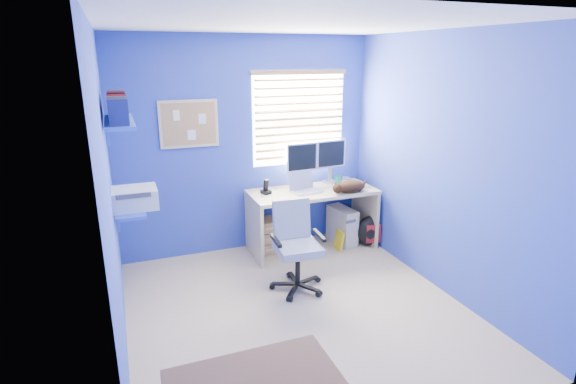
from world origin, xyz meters
name	(u,v)px	position (x,y,z in m)	size (l,w,h in m)	color
floor	(298,311)	(0.00, 0.00, 0.00)	(3.00, 3.20, 0.00)	tan
ceiling	(300,24)	(0.00, 0.00, 2.50)	(3.00, 3.20, 0.00)	white
wall_back	(247,147)	(0.00, 1.60, 1.25)	(3.00, 0.01, 2.50)	#3946A9
wall_front	(415,257)	(0.00, -1.60, 1.25)	(3.00, 0.01, 2.50)	#3946A9
wall_left	(110,201)	(-1.50, 0.00, 1.25)	(0.01, 3.20, 2.50)	#3946A9
wall_right	(443,166)	(1.50, 0.00, 1.25)	(0.01, 3.20, 2.50)	#3946A9
desk	(312,220)	(0.69, 1.26, 0.37)	(1.50, 0.65, 0.74)	#CBB98C
laptop	(306,183)	(0.59, 1.21, 0.85)	(0.33, 0.26, 0.22)	silver
monitor_left	(301,165)	(0.62, 1.44, 1.01)	(0.40, 0.12, 0.54)	silver
monitor_right	(330,161)	(1.03, 1.49, 1.01)	(0.40, 0.12, 0.54)	silver
phone	(266,187)	(0.14, 1.32, 0.82)	(0.09, 0.11, 0.17)	black
mug	(339,180)	(1.11, 1.40, 0.79)	(0.10, 0.09, 0.10)	#1D816D
cd_spindle	(345,180)	(1.20, 1.40, 0.78)	(0.13, 0.13, 0.07)	silver
cat	(350,186)	(1.07, 1.03, 0.81)	(0.38, 0.20, 0.14)	black
tower_pc	(342,225)	(1.12, 1.29, 0.23)	(0.19, 0.44, 0.45)	beige
drawer_boxes	(266,235)	(0.14, 1.38, 0.20)	(0.35, 0.28, 0.41)	tan
yellow_book	(339,241)	(0.98, 1.09, 0.12)	(0.03, 0.17, 0.24)	yellow
backpack	(369,231)	(1.39, 1.08, 0.19)	(0.32, 0.24, 0.38)	black
office_chair	(296,257)	(0.15, 0.43, 0.33)	(0.54, 0.54, 0.89)	black
window_blinds	(299,118)	(0.65, 1.57, 1.55)	(1.15, 0.05, 1.10)	white
corkboard	(189,124)	(-0.65, 1.58, 1.55)	(0.64, 0.02, 0.52)	#CBB98C
wall_shelves	(125,154)	(-1.35, 0.75, 1.43)	(0.42, 0.90, 1.05)	blue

